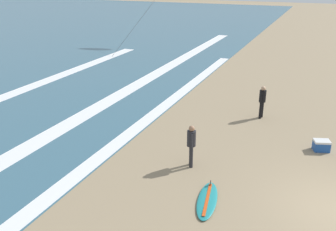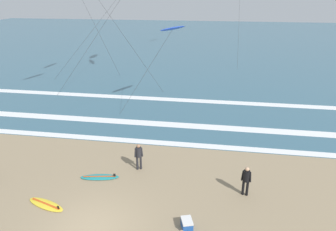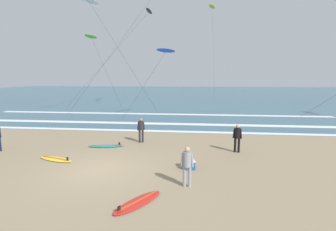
{
  "view_description": "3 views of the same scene",
  "coord_description": "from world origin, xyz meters",
  "px_view_note": "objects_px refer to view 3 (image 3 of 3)",
  "views": [
    {
      "loc": [
        -10.5,
        1.11,
        6.7
      ],
      "look_at": [
        1.48,
        6.19,
        1.59
      ],
      "focal_mm": 39.58,
      "sensor_mm": 36.0,
      "label": 1
    },
    {
      "loc": [
        4.98,
        -10.1,
        9.61
      ],
      "look_at": [
        2.37,
        6.15,
        2.98
      ],
      "focal_mm": 33.46,
      "sensor_mm": 36.0,
      "label": 2
    },
    {
      "loc": [
        4.33,
        -10.53,
        4.23
      ],
      "look_at": [
        2.53,
        5.86,
        1.67
      ],
      "focal_mm": 26.75,
      "sensor_mm": 36.0,
      "label": 3
    }
  ],
  "objects_px": {
    "kite_white_high_right": "(89,1)",
    "kite_lime_far_right": "(91,37)",
    "surfer_background_far": "(187,163)",
    "kite_blue_mid_center": "(166,51)",
    "surfer_left_near": "(237,136)",
    "surfboard_right_spare": "(138,202)",
    "surfboard_near_water": "(56,159)",
    "cooler_box": "(189,164)",
    "kite_black_high_left": "(148,12)",
    "surfboard_foreground_flat": "(106,146)",
    "surfer_left_far": "(141,128)",
    "kite_yellow_far_left": "(212,7)"
  },
  "relations": [
    {
      "from": "kite_white_high_right",
      "to": "kite_lime_far_right",
      "type": "xyz_separation_m",
      "value": [
        -3.04,
        7.49,
        -2.22
      ]
    },
    {
      "from": "surfer_background_far",
      "to": "kite_blue_mid_center",
      "type": "relative_size",
      "value": 0.23
    },
    {
      "from": "surfer_left_near",
      "to": "surfboard_right_spare",
      "type": "distance_m",
      "value": 7.65
    },
    {
      "from": "surfboard_near_water",
      "to": "kite_lime_far_right",
      "type": "xyz_separation_m",
      "value": [
        -6.46,
        20.62,
        9.29
      ]
    },
    {
      "from": "kite_white_high_right",
      "to": "kite_blue_mid_center",
      "type": "distance_m",
      "value": 8.95
    },
    {
      "from": "surfer_left_near",
      "to": "cooler_box",
      "type": "distance_m",
      "value": 3.94
    },
    {
      "from": "surfer_background_far",
      "to": "kite_black_high_left",
      "type": "height_order",
      "value": "kite_black_high_left"
    },
    {
      "from": "kite_white_high_right",
      "to": "kite_lime_far_right",
      "type": "height_order",
      "value": "kite_white_high_right"
    },
    {
      "from": "surfboard_foreground_flat",
      "to": "kite_blue_mid_center",
      "type": "distance_m",
      "value": 13.16
    },
    {
      "from": "surfboard_right_spare",
      "to": "surfer_left_far",
      "type": "bearing_deg",
      "value": 101.5
    },
    {
      "from": "kite_black_high_left",
      "to": "kite_lime_far_right",
      "type": "bearing_deg",
      "value": -150.0
    },
    {
      "from": "kite_lime_far_right",
      "to": "surfboard_foreground_flat",
      "type": "bearing_deg",
      "value": -65.55
    },
    {
      "from": "kite_blue_mid_center",
      "to": "cooler_box",
      "type": "distance_m",
      "value": 15.84
    },
    {
      "from": "surfboard_right_spare",
      "to": "surfboard_foreground_flat",
      "type": "relative_size",
      "value": 0.96
    },
    {
      "from": "surfer_background_far",
      "to": "surfboard_near_water",
      "type": "relative_size",
      "value": 0.73
    },
    {
      "from": "kite_black_high_left",
      "to": "cooler_box",
      "type": "distance_m",
      "value": 28.92
    },
    {
      "from": "surfer_left_near",
      "to": "kite_white_high_right",
      "type": "xyz_separation_m",
      "value": [
        -12.89,
        10.76,
        10.6
      ]
    },
    {
      "from": "surfer_background_far",
      "to": "surfboard_near_water",
      "type": "height_order",
      "value": "surfer_background_far"
    },
    {
      "from": "surfer_left_far",
      "to": "kite_lime_far_right",
      "type": "bearing_deg",
      "value": 121.11
    },
    {
      "from": "kite_yellow_far_left",
      "to": "cooler_box",
      "type": "height_order",
      "value": "kite_yellow_far_left"
    },
    {
      "from": "surfer_left_far",
      "to": "surfer_left_near",
      "type": "bearing_deg",
      "value": -14.67
    },
    {
      "from": "kite_black_high_left",
      "to": "cooler_box",
      "type": "bearing_deg",
      "value": -75.5
    },
    {
      "from": "surfer_background_far",
      "to": "kite_lime_far_right",
      "type": "distance_m",
      "value": 27.88
    },
    {
      "from": "surfer_left_far",
      "to": "surfboard_right_spare",
      "type": "distance_m",
      "value": 8.03
    },
    {
      "from": "surfer_background_far",
      "to": "kite_yellow_far_left",
      "type": "height_order",
      "value": "kite_yellow_far_left"
    },
    {
      "from": "kite_yellow_far_left",
      "to": "kite_black_high_left",
      "type": "bearing_deg",
      "value": -123.18
    },
    {
      "from": "surfer_left_far",
      "to": "surfboard_foreground_flat",
      "type": "height_order",
      "value": "surfer_left_far"
    },
    {
      "from": "surfer_left_far",
      "to": "kite_black_high_left",
      "type": "distance_m",
      "value": 24.23
    },
    {
      "from": "surfer_left_far",
      "to": "kite_white_high_right",
      "type": "relative_size",
      "value": 0.13
    },
    {
      "from": "kite_white_high_right",
      "to": "surfer_left_near",
      "type": "bearing_deg",
      "value": -39.85
    },
    {
      "from": "kite_yellow_far_left",
      "to": "kite_lime_far_right",
      "type": "bearing_deg",
      "value": -131.4
    },
    {
      "from": "kite_black_high_left",
      "to": "kite_yellow_far_left",
      "type": "bearing_deg",
      "value": 56.82
    },
    {
      "from": "surfer_left_far",
      "to": "kite_lime_far_right",
      "type": "relative_size",
      "value": 0.17
    },
    {
      "from": "surfer_left_near",
      "to": "surfboard_right_spare",
      "type": "height_order",
      "value": "surfer_left_near"
    },
    {
      "from": "surfboard_right_spare",
      "to": "kite_white_high_right",
      "type": "height_order",
      "value": "kite_white_high_right"
    },
    {
      "from": "surfer_left_near",
      "to": "surfboard_near_water",
      "type": "height_order",
      "value": "surfer_left_near"
    },
    {
      "from": "kite_white_high_right",
      "to": "cooler_box",
      "type": "distance_m",
      "value": 20.46
    },
    {
      "from": "kite_blue_mid_center",
      "to": "cooler_box",
      "type": "relative_size",
      "value": 9.73
    },
    {
      "from": "surfer_background_far",
      "to": "kite_blue_mid_center",
      "type": "distance_m",
      "value": 17.36
    },
    {
      "from": "cooler_box",
      "to": "kite_blue_mid_center",
      "type": "bearing_deg",
      "value": 100.83
    },
    {
      "from": "surfboard_foreground_flat",
      "to": "kite_black_high_left",
      "type": "xyz_separation_m",
      "value": [
        -1.34,
        21.89,
        13.15
      ]
    },
    {
      "from": "surfer_left_near",
      "to": "surfboard_right_spare",
      "type": "xyz_separation_m",
      "value": [
        -4.25,
        -6.29,
        -0.91
      ]
    },
    {
      "from": "surfer_left_far",
      "to": "surfer_background_far",
      "type": "relative_size",
      "value": 1.0
    },
    {
      "from": "kite_black_high_left",
      "to": "surfer_left_far",
      "type": "bearing_deg",
      "value": -81.02
    },
    {
      "from": "surfer_left_near",
      "to": "kite_yellow_far_left",
      "type": "distance_m",
      "value": 40.38
    },
    {
      "from": "surfer_left_far",
      "to": "surfer_background_far",
      "type": "height_order",
      "value": "same"
    },
    {
      "from": "kite_black_high_left",
      "to": "kite_blue_mid_center",
      "type": "relative_size",
      "value": 1.92
    },
    {
      "from": "kite_white_high_right",
      "to": "kite_black_high_left",
      "type": "bearing_deg",
      "value": 71.66
    },
    {
      "from": "surfer_background_far",
      "to": "surfboard_right_spare",
      "type": "bearing_deg",
      "value": -136.91
    },
    {
      "from": "kite_blue_mid_center",
      "to": "kite_yellow_far_left",
      "type": "xyz_separation_m",
      "value": [
        5.86,
        25.57,
        10.56
      ]
    }
  ]
}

